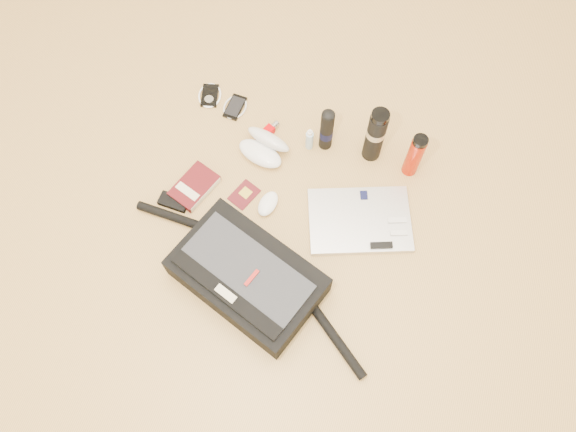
{
  "coord_description": "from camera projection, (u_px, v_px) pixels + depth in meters",
  "views": [
    {
      "loc": [
        0.29,
        -0.72,
        1.91
      ],
      "look_at": [
        0.04,
        0.05,
        0.06
      ],
      "focal_mm": 35.0,
      "sensor_mm": 36.0,
      "label": 1
    }
  ],
  "objects": [
    {
      "name": "spray_bottle",
      "position": [
        310.0,
        140.0,
        2.16
      ],
      "size": [
        0.04,
        0.04,
        0.12
      ],
      "rotation": [
        0.0,
        0.0,
        -0.29
      ],
      "color": "#A1C7E1",
      "rests_on": "ground"
    },
    {
      "name": "ground",
      "position": [
        273.0,
        232.0,
        2.06
      ],
      "size": [
        4.0,
        4.0,
        0.0
      ],
      "primitive_type": "plane",
      "color": "tan",
      "rests_on": "ground"
    },
    {
      "name": "inhaler",
      "position": [
        267.0,
        132.0,
        2.21
      ],
      "size": [
        0.07,
        0.12,
        0.03
      ],
      "rotation": [
        0.0,
        0.0,
        -0.41
      ],
      "color": "#C10005",
      "rests_on": "ground"
    },
    {
      "name": "passport",
      "position": [
        244.0,
        195.0,
        2.12
      ],
      "size": [
        0.11,
        0.13,
        0.01
      ],
      "rotation": [
        0.0,
        0.0,
        -0.38
      ],
      "color": "#501016",
      "rests_on": "ground"
    },
    {
      "name": "sunglasses_case",
      "position": [
        264.0,
        147.0,
        2.16
      ],
      "size": [
        0.22,
        0.2,
        0.11
      ],
      "rotation": [
        0.0,
        0.0,
        -0.26
      ],
      "color": "white",
      "rests_on": "ground"
    },
    {
      "name": "thermos_red",
      "position": [
        415.0,
        155.0,
        2.06
      ],
      "size": [
        0.06,
        0.06,
        0.22
      ],
      "rotation": [
        0.0,
        0.0,
        -0.06
      ],
      "color": "#B01B05",
      "rests_on": "ground"
    },
    {
      "name": "phone",
      "position": [
        235.0,
        107.0,
        2.27
      ],
      "size": [
        0.1,
        0.12,
        0.01
      ],
      "rotation": [
        0.0,
        0.0,
        -0.05
      ],
      "color": "black",
      "rests_on": "ground"
    },
    {
      "name": "thermos_black",
      "position": [
        375.0,
        135.0,
        2.07
      ],
      "size": [
        0.09,
        0.09,
        0.27
      ],
      "rotation": [
        0.0,
        0.0,
        0.25
      ],
      "color": "black",
      "rests_on": "ground"
    },
    {
      "name": "mouse",
      "position": [
        268.0,
        204.0,
        2.08
      ],
      "size": [
        0.08,
        0.12,
        0.04
      ],
      "rotation": [
        0.0,
        0.0,
        -0.14
      ],
      "color": "white",
      "rests_on": "ground"
    },
    {
      "name": "book",
      "position": [
        195.0,
        187.0,
        2.11
      ],
      "size": [
        0.17,
        0.2,
        0.03
      ],
      "rotation": [
        0.0,
        0.0,
        -0.34
      ],
      "color": "#4E0D11",
      "rests_on": "ground"
    },
    {
      "name": "messenger_bag",
      "position": [
        247.0,
        276.0,
        1.92
      ],
      "size": [
        0.97,
        0.46,
        0.14
      ],
      "rotation": [
        0.0,
        0.0,
        -0.34
      ],
      "color": "black",
      "rests_on": "ground"
    },
    {
      "name": "ipod",
      "position": [
        210.0,
        96.0,
        2.29
      ],
      "size": [
        0.12,
        0.12,
        0.01
      ],
      "rotation": [
        0.0,
        0.0,
        0.26
      ],
      "color": "black",
      "rests_on": "ground"
    },
    {
      "name": "laptop",
      "position": [
        360.0,
        221.0,
        2.06
      ],
      "size": [
        0.44,
        0.37,
        0.04
      ],
      "rotation": [
        0.0,
        0.0,
        0.35
      ],
      "color": "silver",
      "rests_on": "ground"
    },
    {
      "name": "aerosol_can",
      "position": [
        327.0,
        129.0,
        2.11
      ],
      "size": [
        0.06,
        0.06,
        0.22
      ],
      "rotation": [
        0.0,
        0.0,
        0.15
      ],
      "color": "black",
      "rests_on": "ground"
    }
  ]
}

